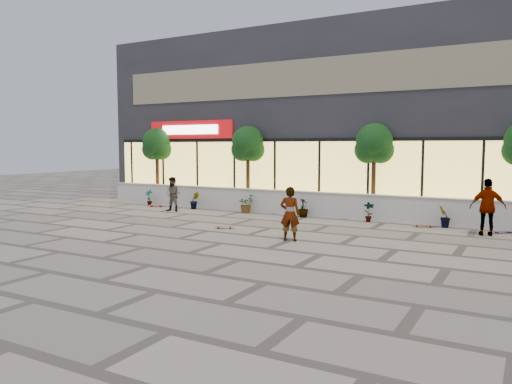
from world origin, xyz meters
The scene contains 19 objects.
ground centered at (0.00, 0.00, 0.00)m, with size 80.00×80.00×0.00m, color gray.
planter_wall centered at (0.00, 7.00, 0.52)m, with size 22.00×0.42×1.04m.
retail_building centered at (0.00, 12.49, 4.25)m, with size 24.00×9.17×8.50m.
shrub_a centered at (-8.50, 6.45, 0.41)m, with size 0.43×0.29×0.81m, color #123B17.
shrub_b centered at (-5.70, 6.45, 0.41)m, with size 0.45×0.36×0.81m, color #123B17.
shrub_c centered at (-2.90, 6.45, 0.41)m, with size 0.73×0.63×0.81m, color #123B17.
shrub_d centered at (-0.10, 6.45, 0.41)m, with size 0.45×0.45×0.81m, color #123B17.
shrub_e centered at (2.70, 6.45, 0.41)m, with size 0.43×0.29×0.81m, color #123B17.
shrub_f centered at (5.50, 6.45, 0.41)m, with size 0.45×0.36×0.81m, color #123B17.
tree_west centered at (-9.00, 7.70, 2.99)m, with size 1.60×1.50×3.92m.
tree_midwest centered at (-3.50, 7.70, 2.99)m, with size 1.60×1.50×3.92m.
tree_mideast centered at (2.50, 7.70, 2.99)m, with size 1.60×1.50×3.92m.
skater_center centered at (1.66, 1.39, 0.86)m, with size 0.62×0.41×1.71m, color silver.
skater_left centered at (-6.00, 5.23, 0.79)m, with size 0.77×0.60×1.58m, color tan.
skater_right_near centered at (7.00, 5.40, 0.95)m, with size 1.12×0.47×1.91m, color white.
skateboard_center centered at (-1.39, 2.35, 0.07)m, with size 0.72×0.44×0.08m.
skateboard_left centered at (-7.85, 6.20, 0.07)m, with size 0.76×0.44×0.09m.
skateboard_right_near centered at (4.83, 6.20, 0.08)m, with size 0.78×0.38×0.09m.
skateboard_right_far centered at (7.45, 6.20, 0.08)m, with size 0.73×0.58×0.09m.
Camera 1 is at (8.26, -12.63, 2.96)m, focal length 35.00 mm.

